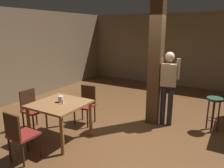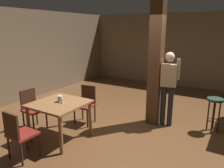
{
  "view_description": "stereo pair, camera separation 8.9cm",
  "coord_description": "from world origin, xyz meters",
  "px_view_note": "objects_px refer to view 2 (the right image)",
  "views": [
    {
      "loc": [
        1.83,
        -4.16,
        2.22
      ],
      "look_at": [
        -0.65,
        0.08,
        0.96
      ],
      "focal_mm": 35.0,
      "sensor_mm": 36.0,
      "label": 1
    },
    {
      "loc": [
        1.9,
        -4.12,
        2.22
      ],
      "look_at": [
        -0.65,
        0.08,
        0.96
      ],
      "focal_mm": 35.0,
      "sensor_mm": 36.0,
      "label": 2
    }
  ],
  "objects_px": {
    "napkin_cup": "(60,99)",
    "dining_table": "(59,108)",
    "salt_shaker": "(62,101)",
    "chair_south": "(18,133)",
    "standing_person": "(168,84)",
    "bar_stool_near": "(214,107)",
    "chair_west": "(32,107)",
    "chair_north": "(86,102)"
  },
  "relations": [
    {
      "from": "salt_shaker",
      "to": "bar_stool_near",
      "type": "height_order",
      "value": "salt_shaker"
    },
    {
      "from": "standing_person",
      "to": "bar_stool_near",
      "type": "relative_size",
      "value": 2.26
    },
    {
      "from": "chair_south",
      "to": "standing_person",
      "type": "distance_m",
      "value": 3.22
    },
    {
      "from": "chair_north",
      "to": "chair_south",
      "type": "bearing_deg",
      "value": -90.1
    },
    {
      "from": "chair_south",
      "to": "salt_shaker",
      "type": "distance_m",
      "value": 0.99
    },
    {
      "from": "dining_table",
      "to": "chair_west",
      "type": "xyz_separation_m",
      "value": [
        -0.88,
        0.03,
        -0.15
      ]
    },
    {
      "from": "chair_north",
      "to": "chair_west",
      "type": "bearing_deg",
      "value": -133.72
    },
    {
      "from": "standing_person",
      "to": "chair_south",
      "type": "bearing_deg",
      "value": -122.31
    },
    {
      "from": "napkin_cup",
      "to": "salt_shaker",
      "type": "bearing_deg",
      "value": -28.39
    },
    {
      "from": "chair_west",
      "to": "bar_stool_near",
      "type": "distance_m",
      "value": 4.03
    },
    {
      "from": "napkin_cup",
      "to": "bar_stool_near",
      "type": "bearing_deg",
      "value": 36.0
    },
    {
      "from": "chair_west",
      "to": "napkin_cup",
      "type": "relative_size",
      "value": 7.1
    },
    {
      "from": "dining_table",
      "to": "bar_stool_near",
      "type": "xyz_separation_m",
      "value": [
        2.64,
        1.98,
        -0.09
      ]
    },
    {
      "from": "chair_south",
      "to": "bar_stool_near",
      "type": "bearing_deg",
      "value": 47.41
    },
    {
      "from": "napkin_cup",
      "to": "standing_person",
      "type": "bearing_deg",
      "value": 45.46
    },
    {
      "from": "dining_table",
      "to": "napkin_cup",
      "type": "height_order",
      "value": "napkin_cup"
    },
    {
      "from": "salt_shaker",
      "to": "chair_west",
      "type": "bearing_deg",
      "value": 177.9
    },
    {
      "from": "napkin_cup",
      "to": "chair_north",
      "type": "bearing_deg",
      "value": 91.47
    },
    {
      "from": "dining_table",
      "to": "bar_stool_near",
      "type": "height_order",
      "value": "dining_table"
    },
    {
      "from": "chair_south",
      "to": "salt_shaker",
      "type": "height_order",
      "value": "chair_south"
    },
    {
      "from": "chair_west",
      "to": "salt_shaker",
      "type": "relative_size",
      "value": 9.04
    },
    {
      "from": "standing_person",
      "to": "chair_west",
      "type": "bearing_deg",
      "value": -145.85
    },
    {
      "from": "dining_table",
      "to": "bar_stool_near",
      "type": "relative_size",
      "value": 1.33
    },
    {
      "from": "bar_stool_near",
      "to": "napkin_cup",
      "type": "bearing_deg",
      "value": -144.0
    },
    {
      "from": "salt_shaker",
      "to": "dining_table",
      "type": "bearing_deg",
      "value": 174.77
    },
    {
      "from": "chair_south",
      "to": "chair_west",
      "type": "distance_m",
      "value": 1.28
    },
    {
      "from": "chair_west",
      "to": "salt_shaker",
      "type": "bearing_deg",
      "value": -2.1
    },
    {
      "from": "dining_table",
      "to": "napkin_cup",
      "type": "xyz_separation_m",
      "value": [
        -0.01,
        0.05,
        0.18
      ]
    },
    {
      "from": "chair_north",
      "to": "napkin_cup",
      "type": "bearing_deg",
      "value": -88.53
    },
    {
      "from": "bar_stool_near",
      "to": "dining_table",
      "type": "bearing_deg",
      "value": -143.14
    },
    {
      "from": "napkin_cup",
      "to": "dining_table",
      "type": "bearing_deg",
      "value": -74.66
    },
    {
      "from": "chair_north",
      "to": "bar_stool_near",
      "type": "relative_size",
      "value": 1.17
    },
    {
      "from": "napkin_cup",
      "to": "bar_stool_near",
      "type": "height_order",
      "value": "napkin_cup"
    },
    {
      "from": "salt_shaker",
      "to": "standing_person",
      "type": "bearing_deg",
      "value": 48.39
    },
    {
      "from": "napkin_cup",
      "to": "salt_shaker",
      "type": "height_order",
      "value": "napkin_cup"
    },
    {
      "from": "chair_west",
      "to": "bar_stool_near",
      "type": "bearing_deg",
      "value": 28.99
    },
    {
      "from": "salt_shaker",
      "to": "standing_person",
      "type": "height_order",
      "value": "standing_person"
    },
    {
      "from": "bar_stool_near",
      "to": "salt_shaker",
      "type": "bearing_deg",
      "value": -141.99
    },
    {
      "from": "chair_north",
      "to": "napkin_cup",
      "type": "distance_m",
      "value": 0.92
    },
    {
      "from": "dining_table",
      "to": "napkin_cup",
      "type": "bearing_deg",
      "value": 105.34
    },
    {
      "from": "dining_table",
      "to": "salt_shaker",
      "type": "height_order",
      "value": "salt_shaker"
    },
    {
      "from": "dining_table",
      "to": "standing_person",
      "type": "relative_size",
      "value": 0.59
    }
  ]
}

